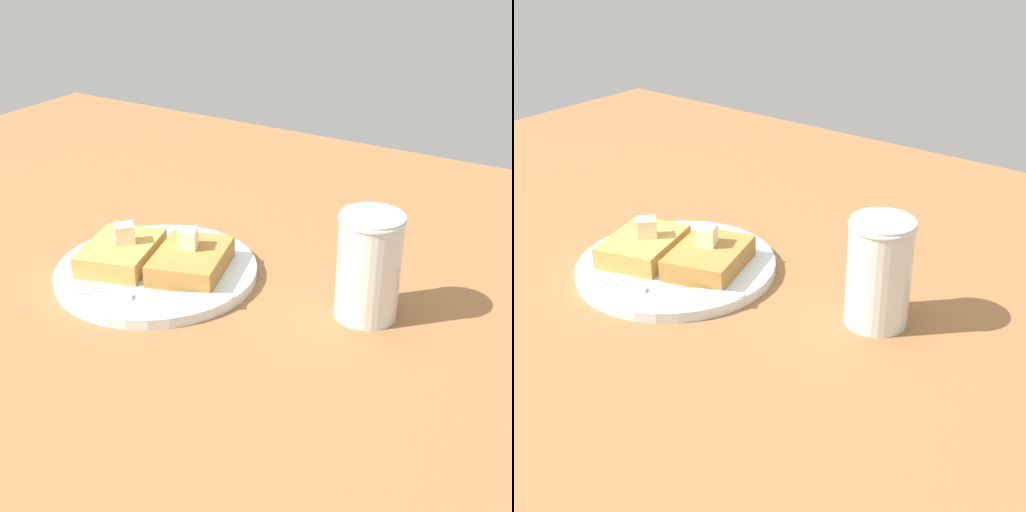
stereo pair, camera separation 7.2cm
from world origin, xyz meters
TOP-DOWN VIEW (x-y plane):
  - table_surface at (0.00, 0.00)cm, footprint 118.36×118.36cm
  - plate at (5.58, 4.82)cm, footprint 21.93×21.93cm
  - toast_slice_left at (1.76, 3.62)cm, footprint 9.64×11.19cm
  - toast_slice_middle at (9.39, 6.01)cm, footprint 9.64×11.19cm
  - butter_pat_primary at (2.02, 4.10)cm, footprint 2.82×2.82cm
  - butter_pat_secondary at (8.68, 6.62)cm, footprint 2.60×2.70cm
  - fork at (8.41, -0.86)cm, footprint 14.87×8.62cm
  - syrup_jar at (28.27, 9.26)cm, footprint 6.43×6.43cm

SIDE VIEW (x-z plane):
  - table_surface at x=0.00cm, z-range 0.00..1.81cm
  - plate at x=5.58cm, z-range 1.88..3.03cm
  - fork at x=8.41cm, z-range 2.96..3.32cm
  - toast_slice_left at x=1.76cm, z-range 2.96..5.33cm
  - toast_slice_middle at x=9.39cm, z-range 2.96..5.33cm
  - butter_pat_primary at x=2.02cm, z-range 5.33..7.43cm
  - butter_pat_secondary at x=8.68cm, z-range 5.33..7.43cm
  - syrup_jar at x=28.27cm, z-range 1.53..12.35cm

